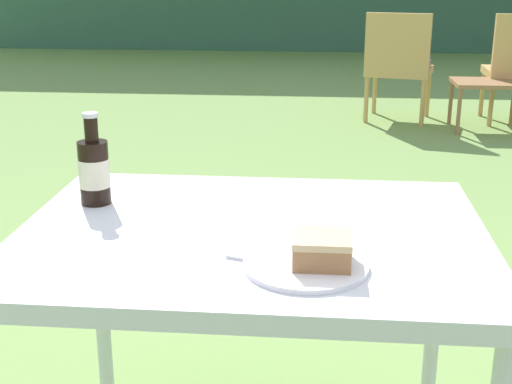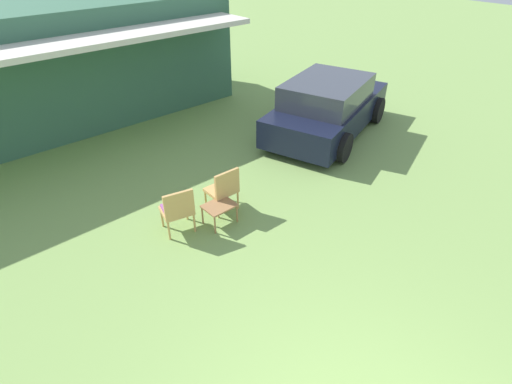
% 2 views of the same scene
% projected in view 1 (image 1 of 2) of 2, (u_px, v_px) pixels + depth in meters
% --- Properties ---
extents(wicker_chair_cushioned, '(0.59, 0.55, 0.87)m').
position_uv_depth(wicker_chair_cushioned, '(399.00, 62.00, 5.68)').
color(wicker_chair_cushioned, tan).
rests_on(wicker_chair_cushioned, ground_plane).
extents(garden_side_table, '(0.53, 0.42, 0.38)m').
position_uv_depth(garden_side_table, '(489.00, 87.00, 5.41)').
color(garden_side_table, '#996B42').
rests_on(garden_side_table, ground_plane).
extents(patio_table, '(0.98, 0.75, 0.71)m').
position_uv_depth(patio_table, '(252.00, 258.00, 1.52)').
color(patio_table, silver).
rests_on(patio_table, ground_plane).
extents(cake_on_plate, '(0.23, 0.23, 0.06)m').
position_uv_depth(cake_on_plate, '(314.00, 257.00, 1.30)').
color(cake_on_plate, white).
rests_on(cake_on_plate, patio_table).
extents(cola_bottle_near, '(0.07, 0.07, 0.21)m').
position_uv_depth(cola_bottle_near, '(94.00, 170.00, 1.64)').
color(cola_bottle_near, black).
rests_on(cola_bottle_near, patio_table).
extents(fork, '(0.17, 0.06, 0.01)m').
position_uv_depth(fork, '(269.00, 263.00, 1.32)').
color(fork, silver).
rests_on(fork, patio_table).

